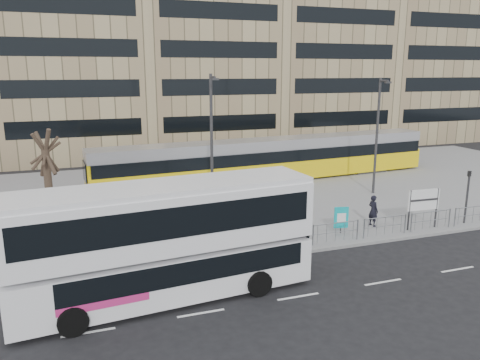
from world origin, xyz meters
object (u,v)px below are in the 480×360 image
object	(u,v)px
pedestrian	(373,211)
bare_tree	(43,126)
ad_panel	(341,218)
lamp_post_east	(378,132)
traffic_light_west	(227,208)
lamp_post_west	(212,140)
tram	(272,159)
station_sign	(424,202)
double_decker_bus	(166,238)
traffic_light_east	(468,190)

from	to	relation	value
pedestrian	bare_tree	distance (m)	19.15
ad_panel	lamp_post_east	xyz separation A→B (m)	(6.76, 6.71, 3.59)
traffic_light_west	lamp_post_west	xyz separation A→B (m)	(0.74, 5.33, 2.64)
ad_panel	lamp_post_east	world-z (taller)	lamp_post_east
tram	lamp_post_west	distance (m)	10.54
pedestrian	tram	bearing A→B (deg)	-7.52
station_sign	lamp_post_east	distance (m)	8.33
double_decker_bus	bare_tree	size ratio (longest dim) A/B	1.53
lamp_post_west	lamp_post_east	size ratio (longest dim) A/B	1.04
double_decker_bus	pedestrian	xyz separation A→B (m)	(12.60, 4.51, -1.45)
traffic_light_east	pedestrian	bearing A→B (deg)	150.73
bare_tree	double_decker_bus	bearing A→B (deg)	-66.93
double_decker_bus	bare_tree	bearing A→B (deg)	107.86
station_sign	traffic_light_west	size ratio (longest dim) A/B	0.73
tram	lamp_post_east	distance (m)	8.71
double_decker_bus	bare_tree	distance (m)	12.53
ad_panel	traffic_light_east	bearing A→B (deg)	6.10
double_decker_bus	lamp_post_west	bearing A→B (deg)	59.38
traffic_light_west	lamp_post_west	bearing A→B (deg)	68.53
ad_panel	pedestrian	size ratio (longest dim) A/B	0.82
traffic_light_east	bare_tree	world-z (taller)	bare_tree
tram	pedestrian	distance (m)	12.54
station_sign	ad_panel	bearing A→B (deg)	172.94
lamp_post_west	double_decker_bus	bearing A→B (deg)	-115.42
traffic_light_east	double_decker_bus	bearing A→B (deg)	174.64
pedestrian	bare_tree	size ratio (longest dim) A/B	0.23
pedestrian	lamp_post_east	size ratio (longest dim) A/B	0.22
ad_panel	traffic_light_east	world-z (taller)	traffic_light_east
double_decker_bus	pedestrian	distance (m)	13.46
traffic_light_west	station_sign	bearing A→B (deg)	-19.46
tram	traffic_light_east	xyz separation A→B (m)	(6.36, -13.80, 0.29)
double_decker_bus	lamp_post_west	world-z (taller)	lamp_post_west
ad_panel	bare_tree	xyz separation A→B (m)	(-14.97, 7.10, 4.77)
station_sign	pedestrian	bearing A→B (deg)	153.33
tram	lamp_post_west	world-z (taller)	lamp_post_west
station_sign	traffic_light_east	distance (m)	3.07
station_sign	traffic_light_west	xyz separation A→B (m)	(-11.06, 1.14, 0.41)
ad_panel	traffic_light_west	size ratio (longest dim) A/B	0.48
traffic_light_west	ad_panel	bearing A→B (deg)	-16.42
bare_tree	lamp_post_east	bearing A→B (deg)	-1.03
double_decker_bus	lamp_post_east	size ratio (longest dim) A/B	1.44
double_decker_bus	lamp_post_east	distance (m)	20.20
station_sign	ad_panel	size ratio (longest dim) A/B	1.53
traffic_light_west	lamp_post_east	bearing A→B (deg)	12.41
traffic_light_west	traffic_light_east	world-z (taller)	same
traffic_light_east	traffic_light_west	bearing A→B (deg)	159.89
lamp_post_west	lamp_post_east	xyz separation A→B (m)	(12.39, 1.06, -0.16)
tram	traffic_light_west	bearing A→B (deg)	-126.27
pedestrian	traffic_light_east	distance (m)	5.63
station_sign	traffic_light_east	world-z (taller)	traffic_light_east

